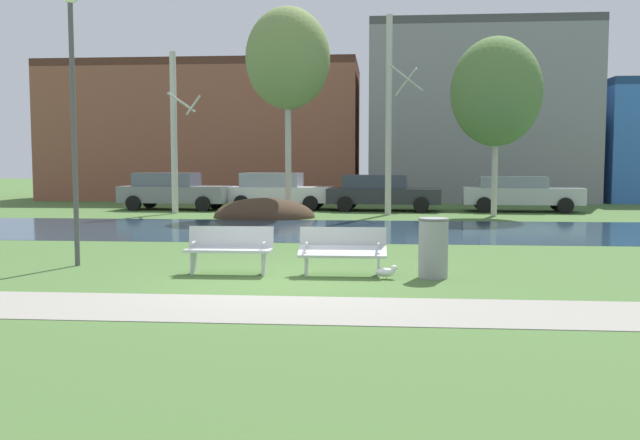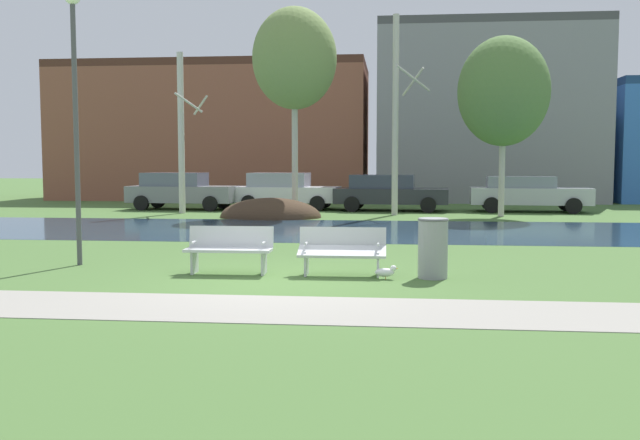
% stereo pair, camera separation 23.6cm
% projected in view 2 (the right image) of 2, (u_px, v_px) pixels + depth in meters
% --- Properties ---
extents(ground_plane, '(120.00, 120.00, 0.00)m').
position_uv_depth(ground_plane, '(330.00, 228.00, 22.18)').
color(ground_plane, '#476B33').
extents(paved_path_strip, '(60.00, 1.87, 0.01)m').
position_uv_depth(paved_path_strip, '(253.00, 308.00, 10.00)').
color(paved_path_strip, gray).
rests_on(paved_path_strip, ground).
extents(river_band, '(80.00, 7.04, 0.01)m').
position_uv_depth(river_band, '(328.00, 230.00, 21.46)').
color(river_band, '#284256').
rests_on(river_band, ground).
extents(soil_mound, '(3.78, 2.80, 1.46)m').
position_uv_depth(soil_mound, '(271.00, 217.00, 26.23)').
color(soil_mound, '#423021').
rests_on(soil_mound, ground).
extents(bench_left, '(1.61, 0.58, 0.87)m').
position_uv_depth(bench_left, '(229.00, 248.00, 13.11)').
color(bench_left, silver).
rests_on(bench_left, ground).
extents(bench_right, '(1.61, 0.58, 0.87)m').
position_uv_depth(bench_right, '(342.00, 250.00, 12.90)').
color(bench_right, silver).
rests_on(bench_right, ground).
extents(trash_bin, '(0.55, 0.55, 1.08)m').
position_uv_depth(trash_bin, '(433.00, 247.00, 12.59)').
color(trash_bin, gray).
rests_on(trash_bin, ground).
extents(seagull, '(0.41, 0.15, 0.25)m').
position_uv_depth(seagull, '(386.00, 272.00, 12.49)').
color(seagull, white).
rests_on(seagull, ground).
extents(streetlamp, '(0.32, 0.32, 5.46)m').
position_uv_depth(streetlamp, '(75.00, 82.00, 13.92)').
color(streetlamp, '#4C4C51').
rests_on(streetlamp, ground).
extents(birch_far_left, '(1.28, 2.06, 6.39)m').
position_uv_depth(birch_far_left, '(182.00, 132.00, 28.12)').
color(birch_far_left, beige).
rests_on(birch_far_left, ground).
extents(birch_left, '(3.27, 3.27, 8.02)m').
position_uv_depth(birch_left, '(295.00, 59.00, 27.30)').
color(birch_left, '#BCB7A8').
rests_on(birch_left, ground).
extents(birch_center_left, '(1.43, 2.36, 7.66)m').
position_uv_depth(birch_center_left, '(396.00, 114.00, 27.10)').
color(birch_center_left, beige).
rests_on(birch_center_left, ground).
extents(birch_center, '(3.40, 3.40, 6.73)m').
position_uv_depth(birch_center, '(504.00, 92.00, 26.33)').
color(birch_center, '#BCB7A8').
rests_on(birch_center, ground).
extents(parked_van_nearest_grey, '(4.72, 2.22, 1.59)m').
position_uv_depth(parked_van_nearest_grey, '(181.00, 190.00, 30.47)').
color(parked_van_nearest_grey, slate).
rests_on(parked_van_nearest_grey, ground).
extents(parked_sedan_second_white, '(4.63, 2.28, 1.58)m').
position_uv_depth(parked_sedan_second_white, '(285.00, 190.00, 30.76)').
color(parked_sedan_second_white, silver).
rests_on(parked_sedan_second_white, ground).
extents(parked_hatch_third_dark, '(4.83, 2.34, 1.52)m').
position_uv_depth(parked_hatch_third_dark, '(389.00, 192.00, 29.67)').
color(parked_hatch_third_dark, '#282B30').
rests_on(parked_hatch_third_dark, ground).
extents(parked_wagon_fourth_silver, '(4.90, 2.21, 1.47)m').
position_uv_depth(parked_wagon_fourth_silver, '(527.00, 193.00, 29.03)').
color(parked_wagon_fourth_silver, '#B2B5BC').
rests_on(parked_wagon_fourth_silver, ground).
extents(building_brick_low, '(16.88, 7.32, 7.38)m').
position_uv_depth(building_brick_low, '(216.00, 133.00, 39.75)').
color(building_brick_low, brown).
rests_on(building_brick_low, ground).
extents(building_grey_warehouse, '(11.35, 8.53, 9.14)m').
position_uv_depth(building_grey_warehouse, '(483.00, 115.00, 38.31)').
color(building_grey_warehouse, gray).
rests_on(building_grey_warehouse, ground).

